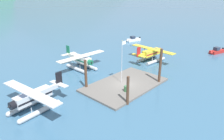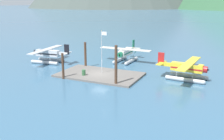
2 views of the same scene
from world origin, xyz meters
name	(u,v)px [view 2 (image 2 of 2)]	position (x,y,z in m)	size (l,w,h in m)	color
ground_plane	(100,76)	(0.00, 0.00, 0.00)	(1200.00, 1200.00, 0.00)	#38607F
dock_platform	(100,75)	(0.00, 0.00, 0.15)	(13.24, 7.97, 0.30)	#66605B
piling_near_left	(63,66)	(-4.28, -3.99, 2.02)	(0.37, 0.37, 4.03)	#4C3323
piling_near_right	(116,66)	(4.45, -3.50, 2.91)	(0.41, 0.41, 5.82)	#4C3323
piling_far_left	(85,55)	(-4.85, 3.71, 2.31)	(0.41, 0.41, 4.62)	#4C3323
flagpole	(102,47)	(0.13, 0.74, 4.54)	(0.95, 0.10, 6.92)	silver
fuel_drum	(84,72)	(-1.93, -1.79, 0.74)	(0.62, 0.62, 0.88)	#33663D
seaplane_silver_port_fwd	(48,55)	(-13.37, 3.74, 1.58)	(7.96, 10.49, 3.84)	#B7BABF
seaplane_yellow_stbd_fwd	(187,70)	(13.12, 3.67, 1.58)	(7.97, 10.48, 3.84)	#B7BABF
seaplane_cream_bow_centre	(126,54)	(0.08, 10.92, 1.58)	(10.42, 7.98, 3.84)	#B7BABF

